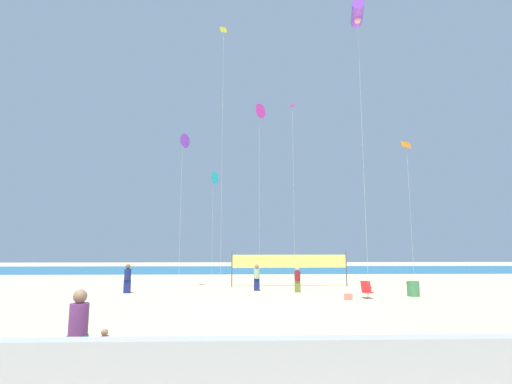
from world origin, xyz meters
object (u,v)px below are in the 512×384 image
(beachgoer_maroon_shirt, at_px, (297,278))
(trash_barrel, at_px, (413,289))
(toddler_figure, at_px, (104,349))
(kite_orange_diamond, at_px, (407,145))
(folding_beach_chair, at_px, (367,289))
(volleyball_net, at_px, (290,263))
(kite_magenta_delta, at_px, (259,112))
(beachgoer_sage_shirt, at_px, (257,276))
(beachgoer_navy_shirt, at_px, (128,277))
(kite_magenta_diamond, at_px, (292,118))
(kite_cyan_delta, at_px, (213,178))
(mother_figure, at_px, (78,328))
(kite_yellow_diamond, at_px, (224,36))
(beach_handbag, at_px, (348,297))
(kite_violet_delta, at_px, (182,141))
(kite_violet_tube, at_px, (357,14))

(beachgoer_maroon_shirt, distance_m, trash_barrel, 6.49)
(toddler_figure, height_order, beachgoer_maroon_shirt, beachgoer_maroon_shirt)
(kite_orange_diamond, bearing_deg, folding_beach_chair, -132.96)
(volleyball_net, relative_size, kite_magenta_delta, 0.55)
(beachgoer_sage_shirt, xyz_separation_m, folding_beach_chair, (5.68, -4.02, -0.41))
(beachgoer_navy_shirt, distance_m, kite_magenta_delta, 17.82)
(beachgoer_navy_shirt, relative_size, kite_magenta_diamond, 0.11)
(beachgoer_sage_shirt, height_order, kite_magenta_delta, kite_magenta_delta)
(kite_cyan_delta, height_order, kite_magenta_delta, kite_magenta_delta)
(kite_magenta_delta, distance_m, kite_magenta_diamond, 2.95)
(mother_figure, bearing_deg, trash_barrel, 69.73)
(mother_figure, height_order, kite_cyan_delta, kite_cyan_delta)
(beachgoer_sage_shirt, distance_m, kite_yellow_diamond, 20.83)
(beachgoer_navy_shirt, bearing_deg, beachgoer_maroon_shirt, -127.83)
(toddler_figure, relative_size, beachgoer_sage_shirt, 0.54)
(mother_figure, height_order, trash_barrel, mother_figure)
(mother_figure, bearing_deg, kite_orange_diamond, 73.88)
(beach_handbag, bearing_deg, kite_cyan_delta, 115.12)
(mother_figure, xyz_separation_m, beachgoer_navy_shirt, (-3.32, 15.20, -0.01))
(kite_orange_diamond, distance_m, kite_magenta_diamond, 9.88)
(beachgoer_sage_shirt, height_order, trash_barrel, beachgoer_sage_shirt)
(beachgoer_navy_shirt, distance_m, kite_magenta_diamond, 18.48)
(mother_figure, xyz_separation_m, kite_magenta_diamond, (7.65, 23.03, 12.64))
(mother_figure, relative_size, kite_violet_delta, 0.17)
(trash_barrel, distance_m, kite_yellow_diamond, 24.89)
(beachgoer_maroon_shirt, relative_size, beachgoer_navy_shirt, 0.90)
(beach_handbag, relative_size, kite_violet_delta, 0.04)
(beachgoer_maroon_shirt, bearing_deg, mother_figure, 114.33)
(beachgoer_navy_shirt, relative_size, folding_beach_chair, 1.91)
(toddler_figure, distance_m, volleyball_net, 20.11)
(volleyball_net, height_order, kite_cyan_delta, kite_cyan_delta)
(toddler_figure, distance_m, kite_magenta_diamond, 27.35)
(folding_beach_chair, distance_m, kite_magenta_diamond, 17.10)
(beach_handbag, bearing_deg, kite_yellow_diamond, 123.23)
(kite_magenta_diamond, bearing_deg, kite_yellow_diamond, -175.35)
(kite_cyan_delta, bearing_deg, kite_violet_tube, -60.44)
(toddler_figure, distance_m, beachgoer_navy_shirt, 15.60)
(mother_figure, bearing_deg, folding_beach_chair, 75.04)
(kite_violet_delta, height_order, kite_orange_diamond, kite_violet_delta)
(kite_magenta_diamond, bearing_deg, beachgoer_navy_shirt, -144.47)
(trash_barrel, distance_m, kite_violet_tube, 16.17)
(beachgoer_sage_shirt, relative_size, beach_handbag, 4.20)
(beach_handbag, relative_size, kite_orange_diamond, 0.04)
(toddler_figure, relative_size, kite_violet_tube, 0.05)
(beach_handbag, bearing_deg, folding_beach_chair, 27.19)
(beachgoer_sage_shirt, distance_m, kite_violet_tube, 16.97)
(kite_yellow_diamond, distance_m, kite_violet_tube, 13.79)
(beach_handbag, xyz_separation_m, kite_violet_tube, (1.31, 0.78, 16.19))
(kite_magenta_diamond, bearing_deg, kite_violet_tube, -76.38)
(folding_beach_chair, height_order, volleyball_net, volleyball_net)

